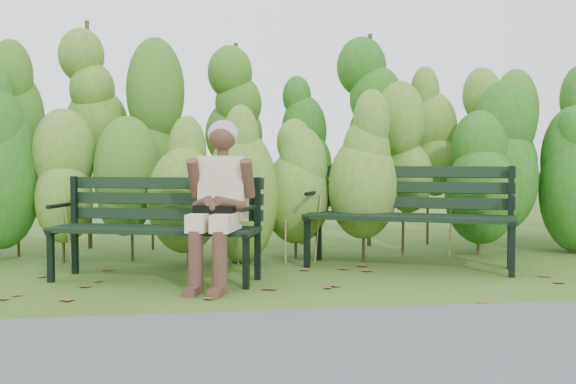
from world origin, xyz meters
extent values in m
plane|color=#374A15|center=(0.00, 0.00, 0.00)|extent=(80.00, 80.00, 0.00)
cube|color=#474749|center=(0.00, -2.20, 0.01)|extent=(60.00, 2.50, 0.01)
cylinder|color=#47381E|center=(-2.14, 1.30, 0.40)|extent=(0.03, 0.03, 0.80)
ellipsoid|color=#486C26|center=(-2.14, 1.30, 1.04)|extent=(0.64, 0.64, 1.44)
cylinder|color=#47381E|center=(-1.53, 1.30, 0.40)|extent=(0.03, 0.03, 0.80)
ellipsoid|color=#486C26|center=(-1.53, 1.30, 1.04)|extent=(0.64, 0.64, 1.44)
cylinder|color=#47381E|center=(-0.92, 1.30, 0.40)|extent=(0.03, 0.03, 0.80)
ellipsoid|color=#486C26|center=(-0.92, 1.30, 1.04)|extent=(0.64, 0.64, 1.44)
cylinder|color=#47381E|center=(-0.31, 1.30, 0.40)|extent=(0.03, 0.03, 0.80)
ellipsoid|color=#486C26|center=(-0.31, 1.30, 1.04)|extent=(0.64, 0.64, 1.44)
cylinder|color=#47381E|center=(0.31, 1.30, 0.40)|extent=(0.03, 0.03, 0.80)
ellipsoid|color=#486C26|center=(0.31, 1.30, 1.04)|extent=(0.64, 0.64, 1.44)
cylinder|color=#47381E|center=(0.92, 1.30, 0.40)|extent=(0.03, 0.03, 0.80)
ellipsoid|color=#486C26|center=(0.92, 1.30, 1.04)|extent=(0.64, 0.64, 1.44)
cylinder|color=#47381E|center=(1.53, 1.30, 0.40)|extent=(0.03, 0.03, 0.80)
ellipsoid|color=#486C26|center=(1.53, 1.30, 1.04)|extent=(0.64, 0.64, 1.44)
cylinder|color=#47381E|center=(2.14, 1.30, 0.40)|extent=(0.03, 0.03, 0.80)
ellipsoid|color=#486C26|center=(2.14, 1.30, 1.04)|extent=(0.64, 0.64, 1.44)
cylinder|color=#47381E|center=(2.75, 1.30, 0.40)|extent=(0.03, 0.03, 0.80)
ellipsoid|color=#486C26|center=(2.75, 1.30, 1.04)|extent=(0.64, 0.64, 1.44)
cylinder|color=#47381E|center=(-2.69, 2.30, 0.55)|extent=(0.04, 0.04, 1.10)
ellipsoid|color=#255A0D|center=(-2.69, 2.30, 1.43)|extent=(0.70, 0.70, 1.98)
cylinder|color=#47381E|center=(-1.92, 2.30, 0.55)|extent=(0.04, 0.04, 1.10)
ellipsoid|color=#255A0D|center=(-1.92, 2.30, 1.43)|extent=(0.70, 0.70, 1.98)
cylinder|color=#47381E|center=(-1.15, 2.30, 0.55)|extent=(0.04, 0.04, 1.10)
ellipsoid|color=#255A0D|center=(-1.15, 2.30, 1.43)|extent=(0.70, 0.70, 1.98)
cylinder|color=#47381E|center=(-0.38, 2.30, 0.55)|extent=(0.04, 0.04, 1.10)
ellipsoid|color=#255A0D|center=(-0.38, 2.30, 1.43)|extent=(0.70, 0.70, 1.98)
cylinder|color=#47381E|center=(0.38, 2.30, 0.55)|extent=(0.04, 0.04, 1.10)
ellipsoid|color=#255A0D|center=(0.38, 2.30, 1.43)|extent=(0.70, 0.70, 1.98)
cylinder|color=#47381E|center=(1.15, 2.30, 0.55)|extent=(0.04, 0.04, 1.10)
ellipsoid|color=#255A0D|center=(1.15, 2.30, 1.43)|extent=(0.70, 0.70, 1.98)
cylinder|color=#47381E|center=(1.92, 2.30, 0.55)|extent=(0.04, 0.04, 1.10)
ellipsoid|color=#255A0D|center=(1.92, 2.30, 1.43)|extent=(0.70, 0.70, 1.98)
cylinder|color=#47381E|center=(2.69, 2.30, 0.55)|extent=(0.04, 0.04, 1.10)
ellipsoid|color=#255A0D|center=(2.69, 2.30, 1.43)|extent=(0.70, 0.70, 1.98)
cylinder|color=#47381E|center=(3.46, 2.30, 0.55)|extent=(0.04, 0.04, 1.10)
ellipsoid|color=#255A0D|center=(3.46, 2.30, 1.43)|extent=(0.70, 0.70, 1.98)
cube|color=brown|center=(-0.60, -0.87, 0.00)|extent=(0.11, 0.11, 0.01)
cube|color=brown|center=(-0.65, 0.12, 0.00)|extent=(0.08, 0.10, 0.01)
cube|color=brown|center=(-0.76, -0.68, 0.00)|extent=(0.11, 0.09, 0.01)
cube|color=brown|center=(-1.13, 0.46, 0.00)|extent=(0.11, 0.11, 0.01)
cube|color=brown|center=(-0.08, 0.63, 0.00)|extent=(0.10, 0.08, 0.01)
cube|color=brown|center=(-0.74, 0.49, 0.00)|extent=(0.11, 0.10, 0.01)
cube|color=brown|center=(0.85, -0.91, 0.00)|extent=(0.11, 0.11, 0.01)
cube|color=brown|center=(-0.22, -0.81, 0.00)|extent=(0.11, 0.10, 0.01)
cube|color=brown|center=(-1.76, -0.45, 0.00)|extent=(0.10, 0.11, 0.01)
cube|color=brown|center=(-2.08, -0.77, 0.00)|extent=(0.10, 0.09, 0.01)
cube|color=brown|center=(0.50, -0.77, 0.00)|extent=(0.10, 0.08, 0.01)
cube|color=brown|center=(-2.23, 0.19, 0.00)|extent=(0.11, 0.11, 0.01)
cube|color=brown|center=(0.76, 0.96, 0.00)|extent=(0.11, 0.11, 0.01)
cube|color=brown|center=(-1.95, -1.13, 0.00)|extent=(0.10, 0.08, 0.01)
cube|color=brown|center=(-0.83, -0.52, 0.00)|extent=(0.11, 0.11, 0.01)
cube|color=brown|center=(-1.89, 0.02, 0.00)|extent=(0.11, 0.10, 0.01)
cube|color=brown|center=(-0.42, 0.76, 0.00)|extent=(0.11, 0.10, 0.01)
cube|color=brown|center=(-0.36, -0.54, 0.00)|extent=(0.10, 0.11, 0.01)
cube|color=brown|center=(1.77, -0.48, 0.00)|extent=(0.11, 0.11, 0.01)
cube|color=brown|center=(-0.20, 0.94, 0.00)|extent=(0.08, 0.10, 0.01)
cube|color=black|center=(-1.20, 0.18, 0.44)|extent=(1.71, 0.64, 0.04)
cube|color=black|center=(-1.16, 0.30, 0.44)|extent=(1.71, 0.64, 0.04)
cube|color=black|center=(-1.12, 0.41, 0.44)|extent=(1.71, 0.64, 0.04)
cube|color=black|center=(-1.08, 0.53, 0.44)|extent=(1.71, 0.64, 0.04)
cube|color=black|center=(-1.06, 0.61, 0.55)|extent=(1.69, 0.60, 0.10)
cube|color=black|center=(-1.05, 0.63, 0.69)|extent=(1.69, 0.60, 0.10)
cube|color=black|center=(-1.05, 0.64, 0.82)|extent=(1.69, 0.60, 0.10)
cube|color=black|center=(-2.00, 0.43, 0.22)|extent=(0.06, 0.06, 0.44)
cube|color=black|center=(-1.87, 0.83, 0.44)|extent=(0.06, 0.06, 0.88)
cube|color=black|center=(-1.94, 0.61, 0.42)|extent=(0.20, 0.48, 0.04)
cylinder|color=black|center=(-1.96, 0.57, 0.64)|extent=(0.15, 0.36, 0.04)
cube|color=black|center=(-0.40, -0.09, 0.22)|extent=(0.06, 0.06, 0.44)
cube|color=black|center=(-0.27, 0.31, 0.44)|extent=(0.06, 0.06, 0.88)
cube|color=black|center=(-0.34, 0.09, 0.42)|extent=(0.20, 0.48, 0.04)
cylinder|color=black|center=(-0.35, 0.05, 0.64)|extent=(0.15, 0.36, 0.04)
cube|color=black|center=(1.11, 0.51, 0.49)|extent=(1.82, 0.91, 0.04)
cube|color=black|center=(1.16, 0.63, 0.49)|extent=(1.82, 0.91, 0.04)
cube|color=black|center=(1.22, 0.75, 0.49)|extent=(1.82, 0.91, 0.04)
cube|color=black|center=(1.28, 0.88, 0.49)|extent=(1.82, 0.91, 0.04)
cube|color=black|center=(1.32, 0.97, 0.60)|extent=(1.79, 0.86, 0.11)
cube|color=black|center=(1.32, 0.98, 0.75)|extent=(1.79, 0.86, 0.11)
cube|color=black|center=(1.33, 1.00, 0.91)|extent=(1.79, 0.86, 0.11)
cube|color=black|center=(0.26, 0.88, 0.24)|extent=(0.07, 0.07, 0.49)
cube|color=black|center=(0.45, 1.30, 0.49)|extent=(0.07, 0.07, 0.97)
cube|color=black|center=(0.35, 1.08, 0.46)|extent=(0.27, 0.51, 0.04)
cylinder|color=black|center=(0.33, 1.03, 0.70)|extent=(0.20, 0.38, 0.04)
cube|color=black|center=(1.95, 0.11, 0.24)|extent=(0.07, 0.07, 0.49)
cube|color=black|center=(2.14, 0.53, 0.49)|extent=(0.07, 0.07, 0.97)
cube|color=black|center=(2.04, 0.31, 0.46)|extent=(0.27, 0.51, 0.04)
cylinder|color=black|center=(2.01, 0.26, 0.70)|extent=(0.20, 0.38, 0.04)
cube|color=beige|center=(-0.74, -0.01, 0.54)|extent=(0.28, 0.48, 0.14)
cube|color=beige|center=(-0.56, -0.07, 0.54)|extent=(0.28, 0.48, 0.14)
cylinder|color=#4A2D22|center=(-0.80, -0.19, 0.24)|extent=(0.15, 0.15, 0.48)
cylinder|color=#4A2D22|center=(-0.61, -0.25, 0.24)|extent=(0.15, 0.15, 0.48)
cube|color=#4A2D22|center=(-0.82, -0.27, 0.03)|extent=(0.16, 0.23, 0.06)
cube|color=#4A2D22|center=(-0.64, -0.33, 0.03)|extent=(0.16, 0.23, 0.06)
cube|color=beige|center=(-0.56, 0.23, 0.78)|extent=(0.45, 0.38, 0.56)
cylinder|color=#4A2D22|center=(-0.57, 0.21, 1.08)|extent=(0.10, 0.10, 0.11)
sphere|color=#4A2D22|center=(-0.57, 0.20, 1.21)|extent=(0.23, 0.23, 0.23)
ellipsoid|color=gray|center=(-0.56, 0.23, 1.24)|extent=(0.26, 0.25, 0.23)
cylinder|color=#4A2D22|center=(-0.80, 0.22, 0.88)|extent=(0.16, 0.24, 0.33)
cylinder|color=#4A2D22|center=(-0.37, 0.08, 0.88)|extent=(0.16, 0.24, 0.33)
cylinder|color=#4A2D22|center=(-0.74, 0.05, 0.68)|extent=(0.18, 0.30, 0.14)
cylinder|color=#4A2D22|center=(-0.52, -0.02, 0.68)|extent=(0.29, 0.23, 0.14)
sphere|color=#4A2D22|center=(-0.65, -0.04, 0.66)|extent=(0.12, 0.12, 0.12)
cube|color=black|center=(-0.65, -0.03, 0.58)|extent=(0.35, 0.22, 0.17)
camera|label=1|loc=(-0.81, -5.40, 1.05)|focal=42.00mm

